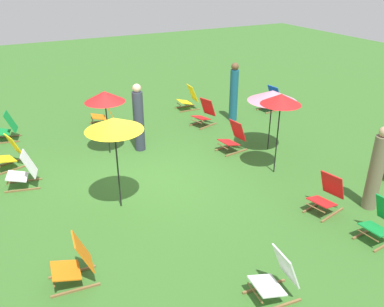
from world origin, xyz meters
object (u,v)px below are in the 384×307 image
object	(u,v)px
deckchair_6	(10,153)
deckchair_12	(75,263)
deckchair_7	(276,278)
umbrella_0	(272,96)
deckchair_3	(233,138)
deckchair_11	(327,195)
deckchair_4	(6,128)
deckchair_0	(204,113)
umbrella_2	(281,99)
umbrella_3	(114,124)
person_0	(234,93)
deckchair_1	(189,99)
person_1	(139,119)
umbrella_1	(105,97)
deckchair_10	(271,100)
person_2	(376,170)
deckchair_8	(24,172)
deckchair_2	(382,222)
deckchair_5	(103,113)

from	to	relation	value
deckchair_6	deckchair_12	size ratio (longest dim) A/B	1.04
deckchair_7	umbrella_0	size ratio (longest dim) A/B	0.50
deckchair_3	deckchair_6	xyz separation A→B (m)	(-1.70, -5.47, 0.00)
deckchair_3	deckchair_6	distance (m)	5.72
deckchair_11	deckchair_4	bearing A→B (deg)	-154.03
deckchair_0	umbrella_2	size ratio (longest dim) A/B	0.44
umbrella_3	person_0	bearing A→B (deg)	123.82
deckchair_1	umbrella_0	distance (m)	4.19
person_1	umbrella_1	bearing A→B (deg)	-8.88
deckchair_12	person_1	bearing A→B (deg)	153.08
umbrella_3	person_0	distance (m)	5.90
deckchair_7	person_1	world-z (taller)	person_1
deckchair_11	umbrella_2	size ratio (longest dim) A/B	0.43
deckchair_10	person_2	distance (m)	6.22
umbrella_1	umbrella_3	world-z (taller)	umbrella_3
deckchair_8	person_1	xyz separation A→B (m)	(-0.67, 3.04, 0.52)
deckchair_0	umbrella_3	distance (m)	5.26
umbrella_2	umbrella_1	bearing A→B (deg)	-131.70
umbrella_1	umbrella_0	bearing A→B (deg)	65.55
person_1	person_2	size ratio (longest dim) A/B	1.02
deckchair_8	umbrella_0	distance (m)	6.33
deckchair_0	person_0	world-z (taller)	person_0
deckchair_8	umbrella_2	xyz separation A→B (m)	(2.06, 5.49, 1.49)
deckchair_2	umbrella_1	bearing A→B (deg)	-155.61
deckchair_4	person_2	world-z (taller)	person_2
deckchair_5	deckchair_4	bearing A→B (deg)	-84.54
deckchair_7	deckchair_10	distance (m)	8.74
deckchair_5	deckchair_10	xyz separation A→B (m)	(1.29, 5.53, 0.00)
person_1	deckchair_3	bearing A→B (deg)	154.91
deckchair_2	deckchair_10	xyz separation A→B (m)	(-6.72, 2.60, 0.00)
deckchair_0	umbrella_0	size ratio (longest dim) A/B	0.52
deckchair_8	deckchair_10	world-z (taller)	same
deckchair_4	person_2	bearing A→B (deg)	54.69
person_0	person_2	bearing A→B (deg)	-52.55
umbrella_1	deckchair_12	bearing A→B (deg)	-22.82
deckchair_12	person_2	xyz separation A→B (m)	(0.61, 5.93, 0.50)
deckchair_0	umbrella_0	world-z (taller)	umbrella_0
deckchair_4	deckchair_5	distance (m)	2.81
deckchair_10	deckchair_12	world-z (taller)	same
deckchair_3	deckchair_4	xyz separation A→B (m)	(-3.54, -5.40, 0.00)
deckchair_11	deckchair_6	bearing A→B (deg)	-144.82
deckchair_1	deckchair_4	distance (m)	5.86
deckchair_10	umbrella_1	bearing A→B (deg)	-89.53
deckchair_0	person_2	size ratio (longest dim) A/B	0.48
deckchair_0	deckchair_7	xyz separation A→B (m)	(6.82, -2.51, 0.00)
umbrella_0	person_0	bearing A→B (deg)	171.10
deckchair_11	umbrella_3	distance (m)	4.50
deckchair_3	umbrella_0	bearing A→B (deg)	56.99
deckchair_3	deckchair_7	distance (m)	5.31
deckchair_0	deckchair_4	size ratio (longest dim) A/B	1.02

